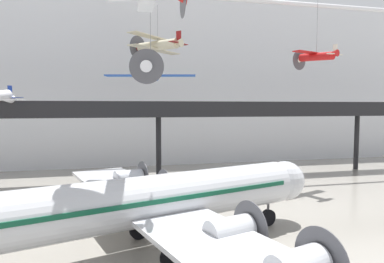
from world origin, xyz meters
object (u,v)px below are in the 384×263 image
Objects in this scene: suspended_plane_red_highwing at (316,56)px; info_sign_pedestal at (316,248)px; suspended_plane_cream_biplane at (158,45)px; airliner_silver_main at (148,202)px; suspended_plane_blue_trainer at (151,73)px.

info_sign_pedestal is (-10.48, -16.69, -14.86)m from suspended_plane_red_highwing.
suspended_plane_red_highwing is 6.76× the size of info_sign_pedestal.
suspended_plane_cream_biplane reaches higher than suspended_plane_red_highwing.
suspended_plane_red_highwing is at bearing 51.70° from info_sign_pedestal.
suspended_plane_blue_trainer is (1.51, 10.96, 9.31)m from airliner_silver_main.
suspended_plane_blue_trainer is at bearing 117.14° from info_sign_pedestal.
airliner_silver_main is 25.34× the size of info_sign_pedestal.
suspended_plane_red_highwing is at bearing -160.73° from suspended_plane_cream_biplane.
suspended_plane_cream_biplane reaches higher than airliner_silver_main.
suspended_plane_cream_biplane is (2.20, 11.70, 4.63)m from suspended_plane_blue_trainer.
suspended_plane_cream_biplane is 31.21m from info_sign_pedestal.
suspended_plane_blue_trainer reaches higher than airliner_silver_main.
suspended_plane_red_highwing is at bearing 16.74° from airliner_silver_main.
suspended_plane_red_highwing is (19.45, 3.04, 2.59)m from suspended_plane_blue_trainer.
suspended_plane_red_highwing is 19.41m from suspended_plane_cream_biplane.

